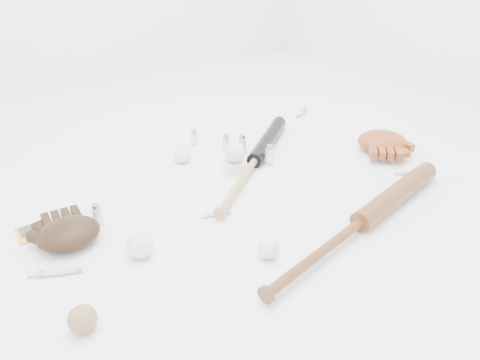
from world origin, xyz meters
TOP-DOWN VIEW (x-y plane):
  - bat_dark at (0.17, 0.13)m, footprint 0.74×0.55m
  - bat_wood at (0.17, -0.42)m, footprint 0.99×0.23m
  - glove_dark at (-0.61, 0.07)m, footprint 0.25×0.25m
  - glove_tan at (0.70, -0.08)m, footprint 0.35×0.35m
  - trading_card at (-0.70, 0.20)m, footprint 0.08×0.11m
  - pedestal at (0.08, 0.15)m, footprint 0.10×0.10m
  - baseball_on_pedestal at (0.08, 0.15)m, footprint 0.08×0.08m
  - baseball_left at (-0.46, -0.12)m, footprint 0.08×0.08m
  - baseball_upper at (-0.05, 0.34)m, footprint 0.07×0.07m
  - baseball_mid at (-0.16, -0.35)m, footprint 0.07×0.07m
  - baseball_aged at (-0.70, -0.30)m, footprint 0.07×0.07m
  - syringe_0 at (-0.70, -0.05)m, footprint 0.15×0.10m
  - syringe_1 at (-0.17, -0.07)m, footprint 0.14×0.07m
  - syringe_2 at (0.22, 0.29)m, footprint 0.13×0.11m
  - syringe_3 at (0.61, -0.29)m, footprint 0.12×0.10m
  - syringe_4 at (0.70, 0.42)m, footprint 0.14×0.08m
  - syringe_5 at (-0.67, -0.06)m, footprint 0.14×0.09m
  - vial_0 at (0.08, 0.45)m, footprint 0.03×0.03m
  - vial_1 at (0.17, 0.33)m, footprint 0.03×0.03m
  - vial_2 at (0.20, 0.26)m, footprint 0.03×0.03m
  - vial_3 at (0.23, 0.11)m, footprint 0.04×0.04m
  - vial_4 at (-0.50, 0.11)m, footprint 0.03×0.03m

SIDE VIEW (x-z plane):
  - trading_card at x=-0.70m, z-range 0.00..0.01m
  - syringe_3 at x=0.61m, z-range 0.00..0.02m
  - syringe_1 at x=-0.17m, z-range 0.00..0.02m
  - syringe_4 at x=0.70m, z-range 0.00..0.02m
  - syringe_2 at x=0.22m, z-range 0.00..0.02m
  - syringe_5 at x=-0.67m, z-range 0.00..0.02m
  - syringe_0 at x=-0.70m, z-range 0.00..0.02m
  - pedestal at x=0.08m, z-range 0.00..0.04m
  - bat_dark at x=0.17m, z-range 0.00..0.06m
  - baseball_mid at x=-0.16m, z-range 0.00..0.07m
  - baseball_upper at x=-0.05m, z-range 0.00..0.07m
  - baseball_aged at x=-0.70m, z-range 0.00..0.07m
  - vial_1 at x=0.17m, z-range 0.00..0.07m
  - bat_wood at x=0.17m, z-range 0.00..0.07m
  - vial_0 at x=0.08m, z-range 0.00..0.07m
  - vial_4 at x=-0.50m, z-range 0.00..0.08m
  - baseball_left at x=-0.46m, z-range 0.00..0.08m
  - glove_dark at x=-0.61m, z-range 0.00..0.08m
  - vial_3 at x=0.23m, z-range 0.00..0.08m
  - vial_2 at x=0.20m, z-range 0.00..0.09m
  - glove_tan at x=0.70m, z-range 0.00..0.09m
  - baseball_on_pedestal at x=0.08m, z-range 0.04..0.13m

